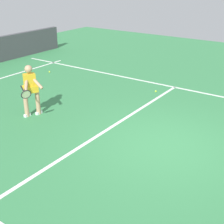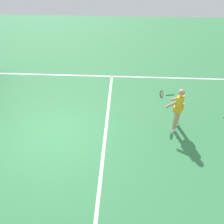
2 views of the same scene
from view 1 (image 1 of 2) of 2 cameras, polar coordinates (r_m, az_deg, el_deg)
The scene contains 6 objects.
ground_plane at distance 8.27m, azimuth 9.68°, elevation -5.72°, with size 27.30×27.30×0.00m, color #38844C.
service_line_marking at distance 9.03m, azimuth -0.21°, elevation -2.72°, with size 8.35×0.10×0.01m, color white.
sideline_left_marking at distance 11.88m, azimuth 18.51°, elevation 2.61°, with size 0.10×19.00×0.01m, color white.
tennis_player at distance 9.76m, azimuth -14.13°, elevation 3.95°, with size 1.02×0.84×1.55m.
tennis_ball_near at distance 14.29m, azimuth -10.94°, elevation 6.94°, with size 0.07×0.07×0.07m, color #D1E533.
tennis_ball_far at distance 11.79m, azimuth 7.71°, elevation 3.63°, with size 0.07×0.07×0.07m, color #D1E533.
Camera 1 is at (6.63, 2.93, 3.98)m, focal length 52.04 mm.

